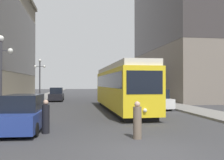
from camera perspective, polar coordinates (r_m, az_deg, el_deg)
name	(u,v)px	position (r m, az deg, el deg)	size (l,w,h in m)	color
ground_plane	(148,153)	(8.94, 8.20, -16.21)	(200.00, 200.00, 0.00)	#38383A
sidewalk_left	(47,96)	(48.60, -14.63, -3.49)	(2.87, 120.00, 0.15)	gray
sidewalk_right	(127,95)	(49.37, 3.52, -3.47)	(2.87, 120.00, 0.15)	gray
streetcar	(121,87)	(21.74, 2.03, -1.52)	(2.85, 14.53, 3.89)	black
transit_bus	(125,86)	(35.45, 3.09, -1.49)	(2.86, 12.52, 3.45)	black
parked_car_left_near	(57,95)	(34.90, -12.56, -3.30)	(1.89, 4.92, 1.82)	black
parked_car_left_mid	(24,114)	(13.17, -19.57, -7.44)	(2.03, 4.34, 1.82)	black
parked_car_right_far	(155,100)	(23.79, 9.89, -4.48)	(2.08, 4.82, 1.82)	black
pedestrian_crossing_near	(46,118)	(12.39, -14.92, -8.34)	(0.36, 0.36, 1.60)	black
pedestrian_crossing_far	(137,121)	(10.89, 5.81, -9.39)	(0.36, 0.36, 1.61)	#6B5B4C
lamp_post_left_near	(1,64)	(16.39, -24.10, 3.34)	(1.41, 0.36, 5.12)	#333338
lamp_post_left_far	(40,73)	(32.68, -16.18, 1.47)	(1.41, 0.36, 5.31)	#333338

